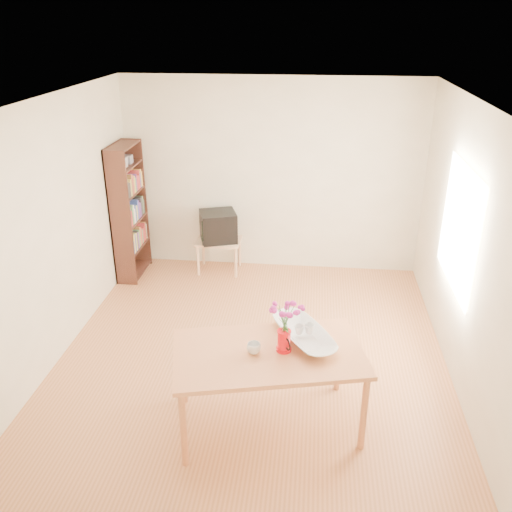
# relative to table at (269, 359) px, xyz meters

# --- Properties ---
(room) EXTENTS (4.50, 4.50, 4.50)m
(room) POSITION_rel_table_xyz_m (-0.23, 1.05, 0.62)
(room) COLOR #AC663D
(room) RESTS_ON ground
(table) EXTENTS (1.73, 1.23, 0.75)m
(table) POSITION_rel_table_xyz_m (0.00, 0.00, 0.00)
(table) COLOR #C26F42
(table) RESTS_ON ground
(tv_stand) EXTENTS (0.60, 0.45, 0.46)m
(tv_stand) POSITION_rel_table_xyz_m (-0.95, 3.02, -0.29)
(tv_stand) COLOR tan
(tv_stand) RESTS_ON ground
(bookshelf) EXTENTS (0.28, 0.70, 1.80)m
(bookshelf) POSITION_rel_table_xyz_m (-2.10, 2.80, 0.16)
(bookshelf) COLOR black
(bookshelf) RESTS_ON ground
(pitcher) EXTENTS (0.13, 0.19, 0.19)m
(pitcher) POSITION_rel_table_xyz_m (0.12, 0.03, 0.16)
(pitcher) COLOR red
(pitcher) RESTS_ON table
(flowers) EXTENTS (0.22, 0.22, 0.31)m
(flowers) POSITION_rel_table_xyz_m (0.12, 0.03, 0.41)
(flowers) COLOR #E836B6
(flowers) RESTS_ON pitcher
(mug) EXTENTS (0.16, 0.16, 0.09)m
(mug) POSITION_rel_table_xyz_m (-0.12, -0.03, 0.12)
(mug) COLOR white
(mug) RESTS_ON table
(bowl) EXTENTS (0.70, 0.70, 0.48)m
(bowl) POSITION_rel_table_xyz_m (0.28, 0.23, 0.31)
(bowl) COLOR white
(bowl) RESTS_ON table
(teacup_a) EXTENTS (0.09, 0.09, 0.07)m
(teacup_a) POSITION_rel_table_xyz_m (0.24, 0.23, 0.27)
(teacup_a) COLOR white
(teacup_a) RESTS_ON bowl
(teacup_b) EXTENTS (0.09, 0.09, 0.07)m
(teacup_b) POSITION_rel_table_xyz_m (0.32, 0.25, 0.27)
(teacup_b) COLOR white
(teacup_b) RESTS_ON bowl
(television) EXTENTS (0.57, 0.55, 0.40)m
(television) POSITION_rel_table_xyz_m (-0.95, 3.03, -0.01)
(television) COLOR black
(television) RESTS_ON tv_stand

